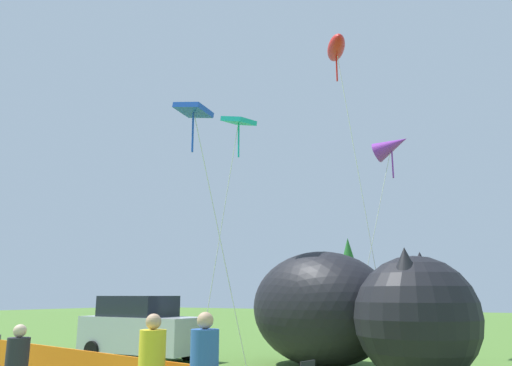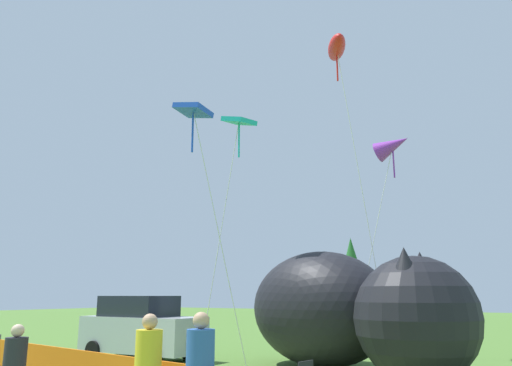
{
  "view_description": "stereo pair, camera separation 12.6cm",
  "coord_description": "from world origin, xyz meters",
  "px_view_note": "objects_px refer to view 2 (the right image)",
  "views": [
    {
      "loc": [
        8.41,
        -9.52,
        2.15
      ],
      "look_at": [
        0.73,
        3.25,
        5.5
      ],
      "focal_mm": 35.0,
      "sensor_mm": 36.0,
      "label": 1
    },
    {
      "loc": [
        8.52,
        -9.46,
        2.15
      ],
      "look_at": [
        0.73,
        3.25,
        5.5
      ],
      "focal_mm": 35.0,
      "sensor_mm": 36.0,
      "label": 2
    }
  ],
  "objects_px": {
    "inflatable_cat": "(345,314)",
    "kite_purple_delta": "(393,146)",
    "kite_red_lizard": "(337,49)",
    "kite_blue_box": "(194,115)",
    "parked_car": "(142,328)",
    "kite_teal_diamond": "(239,125)"
  },
  "relations": [
    {
      "from": "inflatable_cat",
      "to": "kite_red_lizard",
      "type": "xyz_separation_m",
      "value": [
        -0.58,
        1.66,
        9.34
      ]
    },
    {
      "from": "inflatable_cat",
      "to": "kite_red_lizard",
      "type": "bearing_deg",
      "value": 133.64
    },
    {
      "from": "kite_purple_delta",
      "to": "kite_red_lizard",
      "type": "height_order",
      "value": "kite_red_lizard"
    },
    {
      "from": "inflatable_cat",
      "to": "kite_teal_diamond",
      "type": "relative_size",
      "value": 0.96
    },
    {
      "from": "parked_car",
      "to": "kite_blue_box",
      "type": "relative_size",
      "value": 0.57
    },
    {
      "from": "kite_red_lizard",
      "to": "kite_teal_diamond",
      "type": "distance_m",
      "value": 4.73
    },
    {
      "from": "kite_teal_diamond",
      "to": "kite_blue_box",
      "type": "bearing_deg",
      "value": -87.28
    },
    {
      "from": "inflatable_cat",
      "to": "kite_blue_box",
      "type": "relative_size",
      "value": 1.03
    },
    {
      "from": "inflatable_cat",
      "to": "kite_purple_delta",
      "type": "distance_m",
      "value": 7.81
    },
    {
      "from": "kite_purple_delta",
      "to": "kite_red_lizard",
      "type": "relative_size",
      "value": 0.73
    },
    {
      "from": "kite_red_lizard",
      "to": "kite_purple_delta",
      "type": "bearing_deg",
      "value": 71.96
    },
    {
      "from": "kite_teal_diamond",
      "to": "kite_purple_delta",
      "type": "bearing_deg",
      "value": 53.87
    },
    {
      "from": "parked_car",
      "to": "kite_red_lizard",
      "type": "relative_size",
      "value": 0.38
    },
    {
      "from": "inflatable_cat",
      "to": "kite_blue_box",
      "type": "height_order",
      "value": "kite_blue_box"
    },
    {
      "from": "kite_blue_box",
      "to": "kite_teal_diamond",
      "type": "height_order",
      "value": "kite_teal_diamond"
    },
    {
      "from": "parked_car",
      "to": "kite_teal_diamond",
      "type": "relative_size",
      "value": 0.53
    },
    {
      "from": "parked_car",
      "to": "kite_red_lizard",
      "type": "xyz_separation_m",
      "value": [
        6.42,
        2.71,
        9.91
      ]
    },
    {
      "from": "kite_purple_delta",
      "to": "parked_car",
      "type": "bearing_deg",
      "value": -142.27
    },
    {
      "from": "kite_blue_box",
      "to": "kite_red_lizard",
      "type": "distance_m",
      "value": 6.55
    },
    {
      "from": "kite_red_lizard",
      "to": "kite_teal_diamond",
      "type": "height_order",
      "value": "kite_red_lizard"
    },
    {
      "from": "parked_car",
      "to": "inflatable_cat",
      "type": "bearing_deg",
      "value": 8.8
    },
    {
      "from": "kite_red_lizard",
      "to": "kite_blue_box",
      "type": "bearing_deg",
      "value": -119.45
    }
  ]
}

